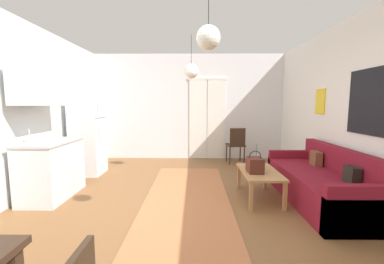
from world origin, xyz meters
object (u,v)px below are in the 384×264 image
Objects in this scene: bamboo_vase at (256,162)px; pendant_lamp_near at (208,38)px; coffee_table at (260,174)px; refrigerator at (88,135)px; couch at (322,184)px; pendant_lamp_far at (191,71)px; accent_chair at (236,143)px; handbag at (255,165)px.

pendant_lamp_near is at bearing -121.29° from bamboo_vase.
coffee_table is 0.59× the size of refrigerator.
bamboo_vase is (-0.91, 0.36, 0.25)m from couch.
coffee_table is at bearing -44.89° from pendant_lamp_far.
accent_chair reaches higher than bamboo_vase.
accent_chair is (0.02, 2.02, -0.02)m from bamboo_vase.
pendant_lamp_near is (-0.90, -3.47, 1.61)m from accent_chair.
bamboo_vase is 2.32m from pendant_lamp_near.
accent_chair is (0.12, 2.32, -0.05)m from handbag.
pendant_lamp_far reaches higher than coffee_table.
refrigerator is (-3.25, 1.09, 0.31)m from bamboo_vase.
coffee_table is 2.51× the size of bamboo_vase.
bamboo_vase is 1.19× the size of handbag.
couch reaches higher than handbag.
couch is at bearing -3.37° from handbag.
refrigerator is (-3.15, 1.39, 0.28)m from handbag.
accent_chair is 1.14× the size of pendant_lamp_near.
bamboo_vase is 0.48× the size of pendant_lamp_far.
couch is 2.09× the size of coffee_table.
pendant_lamp_far is at bearing 40.60° from accent_chair.
refrigerator is 3.70m from pendant_lamp_near.
coffee_table is 1.21× the size of pendant_lamp_far.
coffee_table is 1.11× the size of accent_chair.
accent_chair is (0.02, 2.23, 0.12)m from coffee_table.
bamboo_vase is 3.44m from refrigerator.
accent_chair is (-0.89, 2.38, 0.23)m from couch.
bamboo_vase reaches higher than couch.
handbag is 0.41× the size of pendant_lamp_far.
couch is at bearing 31.38° from pendant_lamp_near.
accent_chair reaches higher than coffee_table.
pendant_lamp_far is (-0.20, 2.31, -0.02)m from pendant_lamp_near.
coffee_table is at bearing 171.04° from couch.
coffee_table is at bearing 40.22° from handbag.
bamboo_vase is 0.50× the size of pendant_lamp_near.
bamboo_vase is (-0.00, 0.22, 0.15)m from coffee_table.
coffee_table is 2.97× the size of handbag.
handbag is 0.37× the size of accent_chair.
accent_chair is 1.09× the size of pendant_lamp_far.
coffee_table is 2.29m from pendant_lamp_far.
pendant_lamp_far is (2.17, -0.24, 1.26)m from refrigerator.
couch is 2.52× the size of pendant_lamp_far.
pendant_lamp_far is (-1.08, 0.86, 1.57)m from bamboo_vase.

